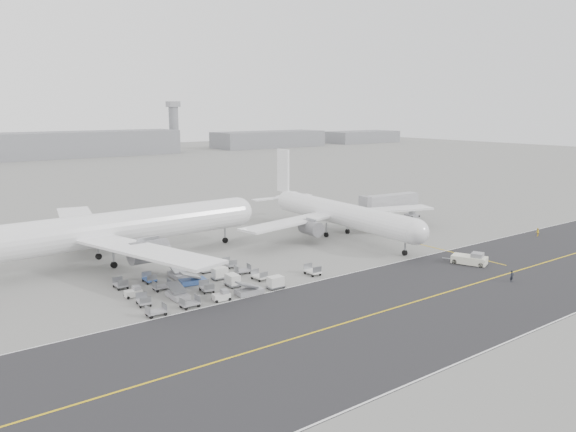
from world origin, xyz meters
TOP-DOWN VIEW (x-y plane):
  - ground at (0.00, 0.00)m, footprint 700.00×700.00m
  - taxiway at (5.02, -17.98)m, footprint 220.00×59.00m
  - horizon_buildings at (30.00, 260.00)m, footprint 520.00×28.00m
  - control_tower at (100.00, 265.00)m, footprint 7.00×7.00m
  - airliner_a at (-25.36, 27.95)m, footprint 61.47×60.72m
  - airliner_b at (21.91, 20.18)m, footprint 49.50×50.15m
  - pushback_tug at (25.59, -10.68)m, footprint 4.80×7.72m
  - jet_bridge at (43.77, 25.57)m, footprint 17.39×4.86m
  - gse_cluster at (-19.13, 5.93)m, footprint 28.18×22.88m
  - stray_dolly at (-0.76, 0.90)m, footprint 1.85×2.88m
  - ground_crew_a at (22.07, -20.88)m, footprint 0.71×0.48m
  - ground_crew_b at (55.97, -5.78)m, footprint 1.03×0.93m

SIDE VIEW (x-z plane):
  - ground at x=0.00m, z-range 0.00..0.00m
  - horizon_buildings at x=30.00m, z-range -14.00..14.00m
  - gse_cluster at x=-19.13m, z-range -1.00..1.00m
  - stray_dolly at x=-0.76m, z-range -0.87..0.87m
  - taxiway at x=5.02m, z-range -0.01..0.03m
  - ground_crew_b at x=55.97m, z-range 0.00..1.74m
  - pushback_tug at x=25.59m, z-range -0.20..2.02m
  - ground_crew_a at x=22.07m, z-range 0.00..1.92m
  - jet_bridge at x=43.77m, z-range 1.28..7.79m
  - airliner_b at x=21.91m, z-range -3.66..13.63m
  - airliner_a at x=-25.36m, z-range -4.50..16.70m
  - control_tower at x=100.00m, z-range 0.63..31.88m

